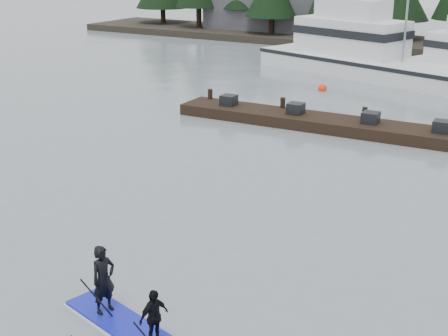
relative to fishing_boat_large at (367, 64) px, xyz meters
The scene contains 6 objects.
ground 29.26m from the fishing_boat_large, 84.25° to the right, with size 160.00×160.00×0.00m, color slate.
waterfront_building 18.65m from the fishing_boat_large, 126.61° to the left, with size 18.00×6.00×5.00m, color #4C4C51.
fishing_boat_large is the anchor object (origin of this frame).
floating_dock 13.74m from the fishing_boat_large, 77.09° to the right, with size 15.34×2.05×0.51m, color black.
buoy_b 5.98m from the fishing_boat_large, 96.29° to the right, with size 0.51×0.51×0.51m, color #F93C0C.
paddleboard_duo 30.82m from the fishing_boat_large, 80.94° to the right, with size 3.64×1.74×2.16m.
Camera 1 is at (9.50, -10.09, 7.65)m, focal length 50.00 mm.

